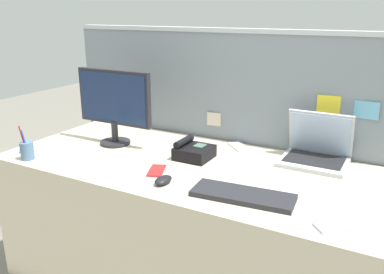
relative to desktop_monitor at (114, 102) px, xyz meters
The scene contains 12 objects.
desk 0.78m from the desktop_monitor, ahead, with size 1.86×0.83×0.70m, color beige.
cubicle_divider 0.68m from the desktop_monitor, 37.27° to the left, with size 2.02×0.08×1.33m.
desktop_monitor is the anchor object (origin of this frame).
laptop 1.09m from the desktop_monitor, 13.57° to the left, with size 0.31×0.27×0.25m.
desk_phone 0.53m from the desktop_monitor, ahead, with size 0.17×0.17×0.10m.
keyboard_main 0.96m from the desktop_monitor, 18.81° to the right, with size 0.41×0.15×0.02m, color #232328.
computer_mouse_right_hand 0.52m from the desktop_monitor, 136.32° to the right, with size 0.06×0.10×0.03m, color #232328.
computer_mouse_left_hand 0.67m from the desktop_monitor, 32.48° to the right, with size 0.06×0.10×0.03m, color black.
pen_cup 0.51m from the desktop_monitor, 119.09° to the right, with size 0.07×0.07×0.18m.
cell_phone_silver_slab 1.32m from the desktop_monitor, 16.21° to the right, with size 0.07×0.13×0.01m, color #B7BAC1.
cell_phone_white_slab 0.73m from the desktop_monitor, 22.82° to the left, with size 0.07×0.15×0.01m, color silver.
cell_phone_red_case 0.54m from the desktop_monitor, 28.92° to the right, with size 0.07×0.14×0.01m, color #B22323.
Camera 1 is at (0.91, -1.61, 1.42)m, focal length 37.75 mm.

